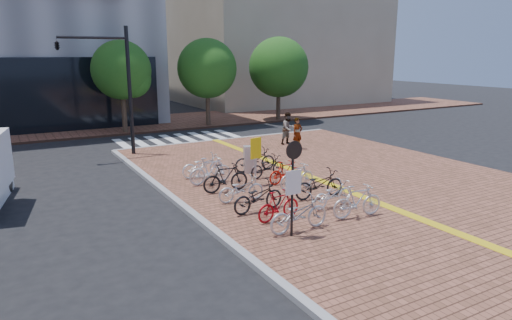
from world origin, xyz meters
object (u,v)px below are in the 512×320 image
bike_5 (210,171)px  pedestrian_a (297,133)px  bike_7 (357,201)px  bike_12 (268,166)px  bike_2 (258,197)px  notice_sign (293,177)px  bike_0 (299,214)px  bike_8 (333,194)px  bike_10 (297,176)px  bike_13 (255,160)px  bike_4 (226,178)px  bike_11 (285,172)px  utility_box (250,159)px  traffic_light_pole (98,68)px  bike_1 (279,205)px  yellow_sign (256,152)px  bike_6 (203,166)px  pedestrian_b (288,128)px  bike_3 (241,189)px  bike_9 (319,184)px

bike_5 → pedestrian_a: size_ratio=1.06×
bike_7 → bike_12: (0.05, 5.60, -0.08)m
bike_2 → bike_7: (2.44, -2.05, 0.04)m
bike_2 → bike_5: 3.78m
pedestrian_a → notice_sign: bearing=-130.8°
bike_0 → bike_12: bike_0 is taller
bike_8 → bike_10: 2.34m
bike_8 → bike_13: size_ratio=0.89×
bike_4 → bike_11: bike_4 is taller
utility_box → traffic_light_pole: traffic_light_pole is taller
bike_13 → pedestrian_a: (4.36, 3.04, 0.35)m
bike_1 → bike_11: bike_1 is taller
yellow_sign → bike_1: bearing=-109.3°
bike_0 → bike_13: (2.34, 6.73, -0.01)m
bike_6 → bike_10: bearing=-144.4°
yellow_sign → bike_13: bearing=61.4°
bike_1 → yellow_sign: 4.08m
bike_5 → bike_10: 3.48m
bike_5 → utility_box: size_ratio=1.56×
bike_0 → pedestrian_b: (7.02, 11.16, 0.39)m
bike_7 → pedestrian_a: size_ratio=1.04×
bike_7 → bike_8: 1.20m
notice_sign → bike_0: bearing=32.5°
bike_11 → pedestrian_b: (4.61, 6.74, 0.45)m
bike_4 → bike_5: size_ratio=1.00×
bike_11 → yellow_sign: 1.47m
bike_8 → traffic_light_pole: bearing=16.3°
bike_7 → traffic_light_pole: (-5.14, 12.98, 3.89)m
bike_3 → bike_10: size_ratio=1.04×
pedestrian_a → utility_box: size_ratio=1.47×
bike_3 → traffic_light_pole: 10.83m
bike_0 → utility_box: utility_box is taller
bike_6 → notice_sign: size_ratio=0.67×
bike_0 → bike_5: size_ratio=1.10×
bike_10 → pedestrian_b: pedestrian_b is taller
bike_1 → utility_box: utility_box is taller
bike_5 → bike_6: (0.16, 1.11, -0.06)m
bike_5 → bike_9: 4.49m
pedestrian_a → bike_1: bearing=-133.1°
bike_5 → yellow_sign: 1.98m
bike_3 → bike_11: bike_11 is taller
utility_box → notice_sign: (-2.44, -6.92, 1.17)m
utility_box → notice_sign: bearing=-109.4°
bike_0 → bike_8: bike_0 is taller
bike_3 → bike_9: bearing=-109.5°
bike_4 → bike_12: bike_4 is taller
bike_8 → bike_13: (0.10, 5.52, 0.06)m
bike_8 → bike_11: (0.18, 3.20, 0.01)m
bike_7 → pedestrian_a: pedestrian_a is taller
notice_sign → pedestrian_b: bearing=57.0°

